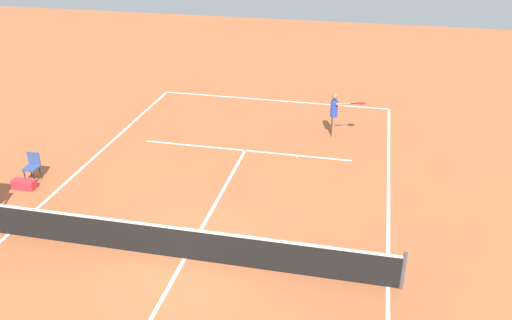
# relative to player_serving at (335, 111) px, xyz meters

# --- Properties ---
(ground_plane) EXTENTS (60.00, 60.00, 0.00)m
(ground_plane) POSITION_rel_player_serving_xyz_m (3.11, 8.87, -1.08)
(ground_plane) COLOR #B76038
(court_lines) EXTENTS (10.61, 24.85, 0.01)m
(court_lines) POSITION_rel_player_serving_xyz_m (3.11, 8.87, -1.07)
(court_lines) COLOR white
(court_lines) RESTS_ON ground
(tennis_net) EXTENTS (11.21, 0.10, 1.07)m
(tennis_net) POSITION_rel_player_serving_xyz_m (3.11, 8.87, -0.58)
(tennis_net) COLOR #4C4C51
(tennis_net) RESTS_ON ground
(player_serving) EXTENTS (1.35, 0.51, 1.80)m
(player_serving) POSITION_rel_player_serving_xyz_m (0.00, 0.00, 0.00)
(player_serving) COLOR #9E704C
(player_serving) RESTS_ON ground
(tennis_ball) EXTENTS (0.07, 0.07, 0.07)m
(tennis_ball) POSITION_rel_player_serving_xyz_m (1.12, 2.27, -1.04)
(tennis_ball) COLOR #CCE033
(tennis_ball) RESTS_ON ground
(courtside_chair_mid) EXTENTS (0.44, 0.46, 0.95)m
(courtside_chair_mid) POSITION_rel_player_serving_xyz_m (9.49, 5.82, -0.54)
(courtside_chair_mid) COLOR #262626
(courtside_chair_mid) RESTS_ON ground
(equipment_bag) EXTENTS (0.76, 0.32, 0.30)m
(equipment_bag) POSITION_rel_player_serving_xyz_m (9.47, 6.44, -0.93)
(equipment_bag) COLOR red
(equipment_bag) RESTS_ON ground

